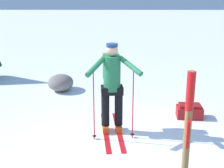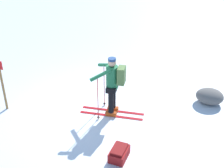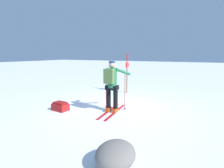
% 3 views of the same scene
% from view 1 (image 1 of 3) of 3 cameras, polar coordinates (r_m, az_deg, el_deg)
% --- Properties ---
extents(ground_plane, '(80.00, 80.00, 0.00)m').
position_cam_1_polar(ground_plane, '(5.46, 0.12, -11.28)').
color(ground_plane, white).
extents(skier, '(1.77, 0.98, 1.68)m').
position_cam_1_polar(skier, '(5.67, -0.02, 0.33)').
color(skier, red).
rests_on(skier, ground_plane).
extents(dropped_backpack, '(0.39, 0.55, 0.29)m').
position_cam_1_polar(dropped_backpack, '(6.76, 13.97, -4.84)').
color(dropped_backpack, maroon).
rests_on(dropped_backpack, ground_plane).
extents(trail_marker, '(0.24, 0.07, 1.92)m').
position_cam_1_polar(trail_marker, '(2.96, 13.33, -12.38)').
color(trail_marker, olive).
rests_on(trail_marker, ground_plane).
extents(rock_boulder, '(0.79, 0.67, 0.43)m').
position_cam_1_polar(rock_boulder, '(8.40, -9.35, 0.25)').
color(rock_boulder, slate).
rests_on(rock_boulder, ground_plane).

